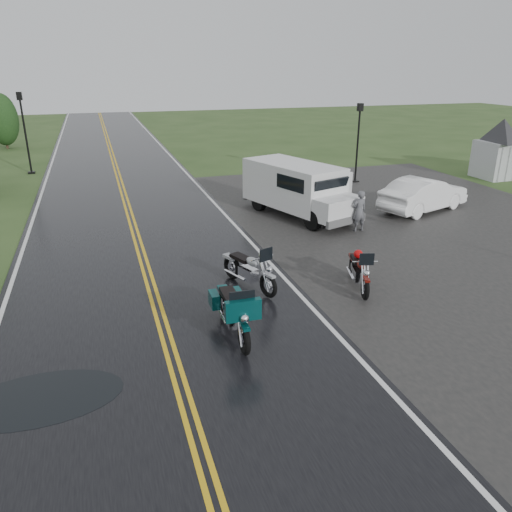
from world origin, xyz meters
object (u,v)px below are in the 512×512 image
(motorcycle_teal, at_px, (244,327))
(sedan_white, at_px, (424,195))
(visitor_center, at_px, (502,134))
(person_at_van, at_px, (359,212))
(van_white, at_px, (314,203))
(motorcycle_silver, at_px, (268,276))
(motorcycle_red, at_px, (366,280))
(lamp_post_far_left, at_px, (25,133))
(lamp_post_far_right, at_px, (358,143))

(motorcycle_teal, height_order, sedan_white, motorcycle_teal)
(visitor_center, relative_size, person_at_van, 10.36)
(van_white, bearing_deg, motorcycle_silver, -143.50)
(motorcycle_red, relative_size, motorcycle_silver, 0.93)
(motorcycle_red, height_order, lamp_post_far_left, lamp_post_far_left)
(motorcycle_teal, height_order, van_white, van_white)
(van_white, relative_size, sedan_white, 1.29)
(van_white, bearing_deg, motorcycle_red, -119.43)
(sedan_white, relative_size, lamp_post_far_left, 0.95)
(visitor_center, relative_size, sedan_white, 3.68)
(motorcycle_red, height_order, person_at_van, person_at_van)
(motorcycle_teal, relative_size, van_white, 0.44)
(visitor_center, xyz_separation_m, motorcycle_red, (-14.69, -11.62, -1.77))
(motorcycle_teal, bearing_deg, motorcycle_silver, 61.54)
(motorcycle_red, relative_size, sedan_white, 0.49)
(motorcycle_red, xyz_separation_m, motorcycle_teal, (-3.80, -1.57, 0.09))
(visitor_center, xyz_separation_m, motorcycle_teal, (-18.49, -13.20, -1.68))
(lamp_post_far_left, bearing_deg, sedan_white, -39.29)
(motorcycle_silver, xyz_separation_m, van_white, (3.54, 5.08, 0.42))
(motorcycle_teal, distance_m, motorcycle_silver, 2.85)
(sedan_white, height_order, lamp_post_far_left, lamp_post_far_left)
(motorcycle_red, height_order, sedan_white, sedan_white)
(person_at_van, bearing_deg, lamp_post_far_right, -122.68)
(motorcycle_red, xyz_separation_m, sedan_white, (6.73, 7.04, 0.09))
(visitor_center, relative_size, lamp_post_far_right, 3.88)
(visitor_center, height_order, motorcycle_red, visitor_center)
(motorcycle_silver, distance_m, lamp_post_far_left, 21.33)
(motorcycle_teal, bearing_deg, motorcycle_red, 23.57)
(lamp_post_far_left, relative_size, lamp_post_far_right, 1.11)
(visitor_center, xyz_separation_m, person_at_van, (-11.94, -6.24, -1.63))
(sedan_white, distance_m, lamp_post_far_right, 6.08)
(person_at_van, xyz_separation_m, sedan_white, (3.99, 1.65, -0.06))
(person_at_van, height_order, lamp_post_far_right, lamp_post_far_right)
(lamp_post_far_right, bearing_deg, van_white, -128.51)
(van_white, distance_m, sedan_white, 5.70)
(lamp_post_far_left, bearing_deg, person_at_van, -50.26)
(motorcycle_teal, bearing_deg, van_white, 57.88)
(sedan_white, relative_size, lamp_post_far_right, 1.05)
(sedan_white, bearing_deg, visitor_center, -79.20)
(motorcycle_red, relative_size, lamp_post_far_left, 0.47)
(motorcycle_teal, distance_m, person_at_van, 9.56)
(motorcycle_silver, xyz_separation_m, person_at_van, (5.14, 4.48, 0.10))
(van_white, xyz_separation_m, lamp_post_far_left, (-11.18, 14.77, 1.18))
(van_white, relative_size, lamp_post_far_left, 1.23)
(lamp_post_far_left, bearing_deg, motorcycle_red, -64.20)
(person_at_van, xyz_separation_m, lamp_post_far_right, (3.96, 7.59, 1.29))
(motorcycle_teal, bearing_deg, visitor_center, 36.60)
(motorcycle_silver, distance_m, van_white, 6.21)
(motorcycle_silver, distance_m, lamp_post_far_right, 15.18)
(lamp_post_far_left, height_order, lamp_post_far_right, lamp_post_far_left)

